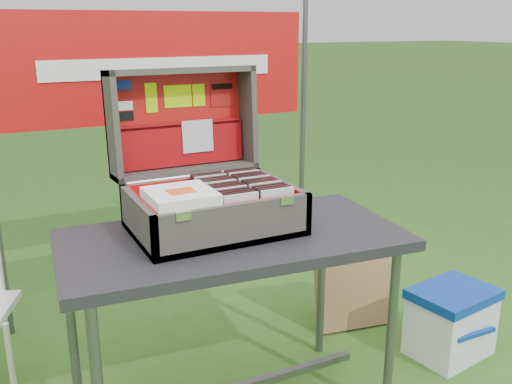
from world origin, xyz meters
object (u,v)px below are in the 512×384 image
table (234,329)px  cooler (451,322)px  cardboard_box (355,284)px  suitcase (206,152)px

table → cooler: size_ratio=3.29×
cooler → cardboard_box: bearing=109.9°
table → suitcase: 0.69m
cardboard_box → suitcase: bearing=-155.1°
suitcase → cardboard_box: bearing=15.7°
table → cooler: bearing=2.6°
cardboard_box → cooler: bearing=-51.9°
cooler → cardboard_box: size_ratio=0.85×
suitcase → cooler: (1.14, -0.18, -0.90)m
table → suitcase: size_ratio=2.10×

